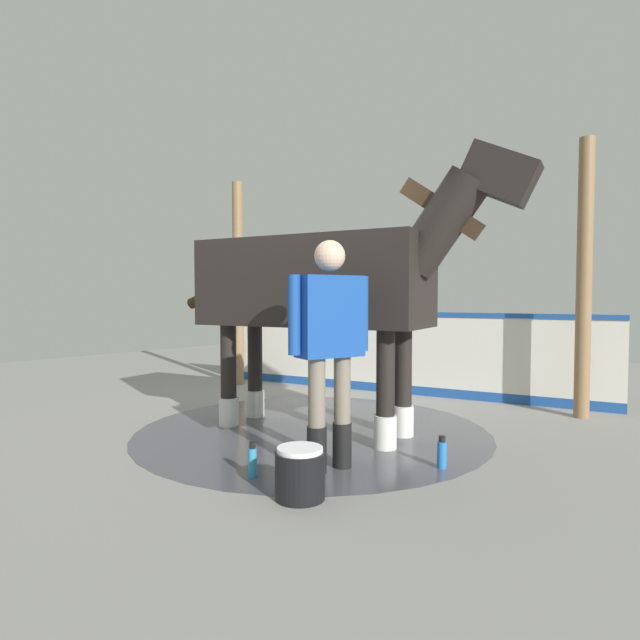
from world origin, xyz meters
TOP-DOWN VIEW (x-y plane):
  - ground_plane at (0.00, 0.00)m, footprint 16.00×16.00m
  - wet_patch at (0.12, 0.23)m, footprint 3.45×3.45m
  - barrier_wall at (-2.13, -0.31)m, footprint 1.37×5.41m
  - roof_post_near at (-2.24, 2.05)m, footprint 0.16×0.16m
  - roof_post_far at (-1.17, -2.46)m, footprint 0.16×0.16m
  - horse at (0.09, 0.36)m, footprint 1.34×3.58m
  - handler at (0.89, 1.11)m, footprint 0.67×0.36m
  - wash_bucket at (1.46, 1.34)m, footprint 0.33×0.33m
  - bottle_shampoo at (1.40, 0.80)m, footprint 0.06×0.06m
  - bottle_spray at (0.30, 1.74)m, footprint 0.07×0.07m

SIDE VIEW (x-z plane):
  - ground_plane at x=0.00m, z-range -0.02..0.00m
  - wet_patch at x=0.12m, z-range 0.00..0.00m
  - bottle_spray at x=0.30m, z-range -0.01..0.24m
  - bottle_shampoo at x=1.40m, z-range -0.01..0.25m
  - wash_bucket at x=1.46m, z-range 0.00..0.34m
  - barrier_wall at x=-2.13m, z-range -0.04..1.07m
  - handler at x=0.89m, z-range 0.14..1.89m
  - horse at x=0.09m, z-range 0.14..2.73m
  - roof_post_near at x=-2.24m, z-range 0.00..3.02m
  - roof_post_far at x=-1.17m, z-range 0.00..3.02m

